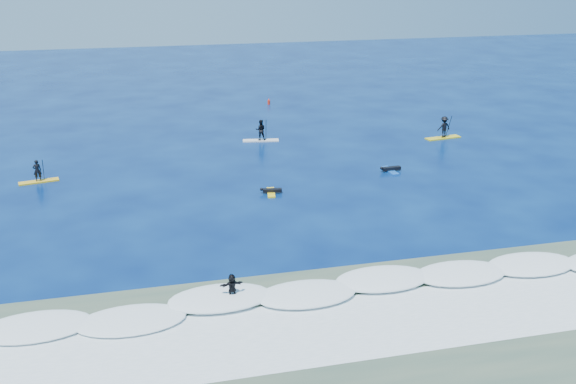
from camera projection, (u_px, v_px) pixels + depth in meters
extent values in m
plane|color=#031443|center=(311.00, 212.00, 39.91)|extent=(160.00, 160.00, 0.00)
cube|color=#394E3F|center=(398.00, 334.00, 27.15)|extent=(90.00, 13.00, 0.01)
cube|color=white|center=(366.00, 289.00, 30.80)|extent=(40.00, 6.00, 0.30)
cube|color=silver|center=(389.00, 321.00, 28.06)|extent=(34.00, 5.00, 0.02)
cube|color=gold|center=(39.00, 182.00, 45.15)|extent=(2.76, 1.19, 0.09)
imported|color=black|center=(37.00, 171.00, 44.87)|extent=(0.62, 0.47, 1.54)
cylinder|color=black|center=(43.00, 171.00, 45.05)|extent=(0.16, 0.61, 1.80)
cube|color=black|center=(45.00, 182.00, 45.34)|extent=(0.11, 0.03, 0.27)
cube|color=silver|center=(261.00, 140.00, 55.08)|extent=(3.16, 1.25, 0.10)
imported|color=black|center=(261.00, 130.00, 54.75)|extent=(0.96, 0.80, 1.77)
cylinder|color=black|center=(266.00, 130.00, 54.81)|extent=(0.16, 0.71, 2.06)
cube|color=black|center=(266.00, 141.00, 55.15)|extent=(0.12, 0.03, 0.31)
cube|color=gold|center=(443.00, 138.00, 55.89)|extent=(3.31, 1.25, 0.11)
imported|color=black|center=(444.00, 127.00, 55.55)|extent=(1.28, 0.85, 1.85)
cylinder|color=black|center=(449.00, 127.00, 55.74)|extent=(0.15, 0.74, 2.16)
cube|color=black|center=(448.00, 138.00, 56.09)|extent=(0.13, 0.03, 0.32)
cube|color=yellow|center=(271.00, 193.00, 43.07)|extent=(0.78, 1.91, 0.09)
cube|color=black|center=(272.00, 190.00, 43.03)|extent=(1.32, 0.54, 0.21)
sphere|color=black|center=(261.00, 189.00, 42.94)|extent=(0.21, 0.21, 0.21)
cube|color=#1652AA|center=(390.00, 171.00, 47.42)|extent=(0.66, 2.07, 0.10)
cube|color=black|center=(391.00, 168.00, 47.38)|extent=(1.43, 0.45, 0.23)
sphere|color=black|center=(382.00, 168.00, 47.14)|extent=(0.23, 0.23, 0.23)
cube|color=white|center=(232.00, 298.00, 29.54)|extent=(1.81, 0.67, 0.09)
imported|color=black|center=(232.00, 286.00, 29.32)|extent=(1.13, 0.47, 1.19)
cylinder|color=red|center=(269.00, 102.00, 68.41)|extent=(0.29, 0.29, 0.46)
cone|color=red|center=(269.00, 99.00, 68.29)|extent=(0.20, 0.20, 0.22)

